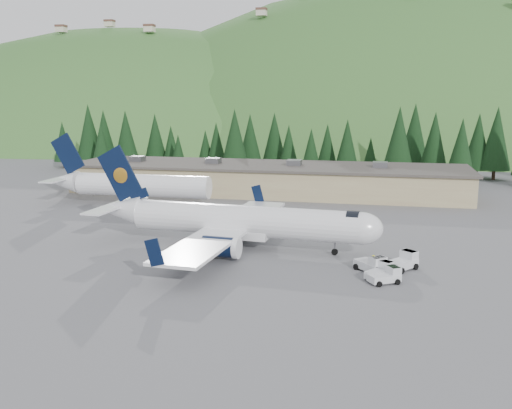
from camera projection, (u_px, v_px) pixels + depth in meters
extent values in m
plane|color=#5B5B60|center=(245.00, 248.00, 66.12)|extent=(600.00, 600.00, 0.00)
cylinder|color=white|center=(245.00, 221.00, 65.51)|extent=(26.81, 5.70, 3.57)
ellipsoid|color=white|center=(362.00, 228.00, 61.71)|extent=(4.92, 3.94, 3.57)
cylinder|color=black|center=(353.00, 224.00, 61.90)|extent=(1.56, 3.04, 2.95)
cone|color=white|center=(120.00, 209.00, 70.06)|extent=(5.97, 4.02, 3.57)
cube|color=white|center=(237.00, 233.00, 66.07)|extent=(7.82, 3.64, 0.95)
cube|color=white|center=(229.00, 228.00, 66.24)|extent=(7.81, 32.63, 0.33)
cube|color=black|center=(258.00, 194.00, 81.59)|extent=(1.93, 0.30, 2.73)
cube|color=black|center=(154.00, 252.00, 51.23)|extent=(1.93, 0.30, 2.73)
cylinder|color=black|center=(251.00, 225.00, 71.30)|extent=(4.15, 2.50, 2.19)
cylinder|color=white|center=(265.00, 226.00, 70.78)|extent=(0.76, 2.36, 2.32)
cube|color=white|center=(251.00, 221.00, 71.20)|extent=(2.10, 0.41, 0.86)
cylinder|color=black|center=(221.00, 247.00, 60.94)|extent=(4.15, 2.50, 2.19)
cylinder|color=white|center=(237.00, 248.00, 60.42)|extent=(0.76, 2.36, 2.32)
cube|color=white|center=(221.00, 242.00, 60.84)|extent=(2.10, 0.41, 0.86)
cube|color=black|center=(120.00, 174.00, 69.17)|extent=(5.88, 0.76, 6.98)
ellipsoid|color=#C48424|center=(122.00, 175.00, 69.33)|extent=(1.89, 0.32, 1.88)
ellipsoid|color=#C48424|center=(121.00, 175.00, 68.97)|extent=(1.89, 0.32, 1.88)
cube|color=black|center=(139.00, 195.00, 68.93)|extent=(2.63, 0.45, 1.88)
cube|color=white|center=(117.00, 205.00, 70.11)|extent=(3.42, 12.04, 0.21)
cylinder|color=slate|center=(335.00, 248.00, 62.98)|extent=(0.20, 0.20, 1.71)
cylinder|color=black|center=(335.00, 252.00, 63.07)|extent=(0.74, 0.32, 0.72)
cylinder|color=slate|center=(229.00, 233.00, 69.17)|extent=(0.25, 0.25, 1.90)
cylinder|color=black|center=(232.00, 237.00, 69.14)|extent=(1.07, 0.42, 1.05)
cylinder|color=black|center=(226.00, 236.00, 69.36)|extent=(1.07, 0.42, 1.05)
cylinder|color=slate|center=(214.00, 243.00, 64.35)|extent=(0.25, 0.25, 1.90)
cylinder|color=black|center=(217.00, 247.00, 64.32)|extent=(1.07, 0.42, 1.05)
cylinder|color=black|center=(211.00, 247.00, 64.54)|extent=(1.07, 0.42, 1.05)
cylinder|color=white|center=(143.00, 185.00, 91.23)|extent=(22.00, 3.60, 3.60)
cone|color=white|center=(64.00, 181.00, 94.12)|extent=(5.00, 3.60, 3.60)
cube|color=black|center=(68.00, 154.00, 93.04)|extent=(5.82, 0.28, 6.89)
cube|color=white|center=(64.00, 178.00, 94.01)|extent=(2.40, 11.00, 0.20)
cube|color=silver|center=(384.00, 278.00, 53.56)|extent=(3.25, 2.76, 0.68)
cube|color=silver|center=(393.00, 271.00, 53.76)|extent=(1.54, 1.67, 0.88)
cube|color=black|center=(394.00, 267.00, 53.68)|extent=(1.40, 1.54, 0.10)
cylinder|color=black|center=(389.00, 277.00, 54.64)|extent=(0.58, 0.47, 0.55)
cylinder|color=black|center=(398.00, 282.00, 53.19)|extent=(0.58, 0.47, 0.55)
cylinder|color=black|center=(371.00, 279.00, 54.02)|extent=(0.58, 0.47, 0.55)
cylinder|color=black|center=(379.00, 284.00, 52.58)|extent=(0.58, 0.47, 0.55)
cube|color=silver|center=(370.00, 265.00, 57.19)|extent=(3.46, 3.58, 0.78)
cube|color=silver|center=(378.00, 262.00, 56.12)|extent=(1.89, 1.86, 1.00)
cube|color=black|center=(378.00, 258.00, 56.04)|extent=(1.74, 1.70, 0.11)
cylinder|color=black|center=(384.00, 270.00, 56.74)|extent=(0.60, 0.62, 0.62)
cylinder|color=black|center=(371.00, 273.00, 55.87)|extent=(0.60, 0.62, 0.62)
cylinder|color=black|center=(369.00, 264.00, 58.63)|extent=(0.60, 0.62, 0.62)
cylinder|color=black|center=(356.00, 267.00, 57.76)|extent=(0.60, 0.62, 0.62)
cube|color=silver|center=(379.00, 274.00, 54.81)|extent=(2.92, 3.32, 0.70)
cube|color=silver|center=(386.00, 265.00, 55.37)|extent=(1.72, 1.61, 0.90)
cube|color=black|center=(386.00, 262.00, 55.29)|extent=(1.58, 1.47, 0.10)
cylinder|color=black|center=(378.00, 272.00, 56.10)|extent=(0.50, 0.59, 0.56)
cylinder|color=black|center=(392.00, 276.00, 54.97)|extent=(0.50, 0.59, 0.56)
cylinder|color=black|center=(366.00, 277.00, 54.75)|extent=(0.50, 0.59, 0.56)
cylinder|color=black|center=(380.00, 280.00, 53.62)|extent=(0.50, 0.59, 0.56)
cube|color=tan|center=(267.00, 180.00, 103.18)|extent=(70.00, 16.00, 4.80)
cube|color=#47423D|center=(267.00, 166.00, 102.70)|extent=(71.00, 17.00, 0.40)
cube|color=slate|center=(137.00, 159.00, 107.80)|extent=(2.50, 2.50, 1.00)
cube|color=slate|center=(213.00, 161.00, 104.67)|extent=(2.50, 2.50, 1.00)
cube|color=slate|center=(294.00, 163.00, 101.53)|extent=(2.50, 2.50, 1.00)
cube|color=slate|center=(380.00, 165.00, 98.39)|extent=(2.50, 2.50, 1.00)
cube|color=silver|center=(402.00, 264.00, 57.73)|extent=(3.47, 3.69, 0.79)
cube|color=silver|center=(409.00, 255.00, 58.29)|extent=(1.94, 1.88, 1.02)
cube|color=black|center=(409.00, 251.00, 58.20)|extent=(1.78, 1.72, 0.11)
cylinder|color=black|center=(401.00, 263.00, 59.17)|extent=(0.60, 0.65, 0.63)
cylinder|color=black|center=(416.00, 267.00, 57.77)|extent=(0.60, 0.65, 0.63)
cylinder|color=black|center=(387.00, 267.00, 57.81)|extent=(0.60, 0.65, 0.63)
cylinder|color=black|center=(402.00, 271.00, 56.41)|extent=(0.60, 0.65, 0.63)
imported|color=#FFF812|center=(373.00, 264.00, 56.68)|extent=(0.72, 0.52, 1.84)
cone|color=black|center=(63.00, 141.00, 138.16)|extent=(4.68, 4.68, 9.56)
cone|color=black|center=(89.00, 131.00, 138.50)|extent=(6.42, 6.42, 13.14)
cone|color=black|center=(104.00, 135.00, 137.66)|extent=(5.84, 5.84, 11.96)
cone|color=black|center=(101.00, 145.00, 128.70)|extent=(4.74, 4.74, 9.69)
cone|color=black|center=(126.00, 136.00, 132.52)|extent=(5.86, 5.86, 11.98)
cone|color=black|center=(155.00, 137.00, 137.33)|extent=(5.48, 5.48, 11.21)
cone|color=black|center=(171.00, 144.00, 135.82)|extent=(4.33, 4.33, 8.86)
cone|color=black|center=(178.00, 151.00, 130.45)|extent=(3.62, 3.62, 7.41)
cone|color=black|center=(206.00, 148.00, 132.66)|extent=(3.98, 3.98, 8.15)
cone|color=black|center=(216.00, 143.00, 131.19)|extent=(4.76, 4.76, 9.73)
cone|color=black|center=(235.00, 138.00, 122.99)|extent=(6.10, 6.10, 12.47)
cone|color=black|center=(250.00, 140.00, 128.16)|extent=(5.58, 5.58, 11.42)
cone|color=black|center=(274.00, 138.00, 131.29)|extent=(5.67, 5.67, 11.60)
cone|color=black|center=(289.00, 146.00, 127.36)|extent=(4.60, 4.60, 9.41)
cone|color=black|center=(311.00, 150.00, 119.61)|extent=(4.45, 4.45, 9.11)
cone|color=black|center=(327.00, 146.00, 124.43)|extent=(4.75, 4.75, 9.71)
cone|color=black|center=(347.00, 145.00, 119.77)|extent=(5.24, 5.24, 10.73)
cone|color=black|center=(370.00, 154.00, 122.91)|extent=(3.57, 3.57, 7.31)
cone|color=black|center=(399.00, 139.00, 114.75)|extent=(6.39, 6.39, 13.08)
cone|color=black|center=(414.00, 134.00, 124.75)|extent=(6.59, 6.59, 13.48)
cone|color=black|center=(434.00, 142.00, 116.68)|extent=(5.93, 5.93, 12.13)
cone|color=black|center=(461.00, 147.00, 110.81)|extent=(5.49, 5.49, 11.23)
cone|color=black|center=(478.00, 141.00, 119.81)|extent=(5.77, 5.77, 11.81)
cone|color=black|center=(496.00, 138.00, 117.72)|extent=(6.37, 6.37, 13.03)
ellipsoid|color=#23541F|center=(141.00, 299.00, 262.22)|extent=(336.00, 240.00, 240.00)
ellipsoid|color=#23541F|center=(428.00, 318.00, 265.70)|extent=(420.00, 300.00, 300.00)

